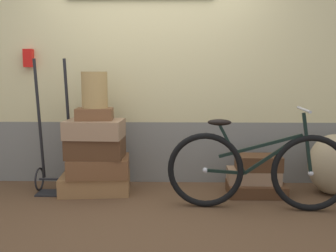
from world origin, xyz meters
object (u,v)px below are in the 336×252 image
at_px(suitcase_6, 253,176).
at_px(bicycle, 257,170).
at_px(suitcase_5, 256,189).
at_px(burlap_sack, 333,165).
at_px(suitcase_7, 258,163).
at_px(suitcase_4, 95,114).
at_px(suitcase_2, 96,148).
at_px(suitcase_3, 95,129).
at_px(suitcase_1, 99,166).
at_px(suitcase_0, 96,183).
at_px(wicker_basket, 95,90).
at_px(luggage_trolley, 55,158).

distance_m(suitcase_6, bicycle, 0.49).
xyz_separation_m(suitcase_5, bicycle, (-0.09, -0.42, 0.31)).
bearing_deg(burlap_sack, suitcase_7, -178.31).
height_order(suitcase_4, suitcase_7, suitcase_4).
bearing_deg(suitcase_4, bicycle, -18.62).
distance_m(suitcase_2, suitcase_5, 1.73).
relative_size(suitcase_6, burlap_sack, 0.84).
distance_m(suitcase_3, bicycle, 1.68).
height_order(suitcase_5, burlap_sack, burlap_sack).
distance_m(suitcase_3, suitcase_4, 0.16).
bearing_deg(bicycle, suitcase_5, 78.25).
relative_size(suitcase_3, suitcase_5, 0.98).
bearing_deg(suitcase_1, bicycle, -21.25).
bearing_deg(suitcase_0, suitcase_4, -74.41).
xyz_separation_m(suitcase_3, suitcase_5, (1.68, 0.01, -0.63)).
bearing_deg(suitcase_0, suitcase_7, -6.52).
relative_size(suitcase_4, suitcase_5, 0.63).
relative_size(wicker_basket, burlap_sack, 0.58).
bearing_deg(suitcase_1, burlap_sack, -5.22).
height_order(suitcase_5, luggage_trolley, luggage_trolley).
bearing_deg(bicycle, suitcase_6, 82.05).
distance_m(suitcase_2, wicker_basket, 0.60).
relative_size(suitcase_1, suitcase_6, 1.17).
relative_size(wicker_basket, luggage_trolley, 0.26).
height_order(suitcase_0, wicker_basket, wicker_basket).
relative_size(suitcase_0, suitcase_4, 1.95).
height_order(suitcase_5, bicycle, bicycle).
bearing_deg(suitcase_2, burlap_sack, 2.23).
bearing_deg(suitcase_6, wicker_basket, -178.53).
xyz_separation_m(suitcase_0, wicker_basket, (0.02, -0.03, 1.00)).
distance_m(suitcase_5, burlap_sack, 0.85).
xyz_separation_m(suitcase_0, burlap_sack, (2.51, -0.01, 0.22)).
bearing_deg(wicker_basket, suitcase_7, -0.19).
bearing_deg(suitcase_1, suitcase_7, -5.88).
height_order(suitcase_0, luggage_trolley, luggage_trolley).
bearing_deg(suitcase_4, suitcase_1, 48.03).
bearing_deg(suitcase_2, suitcase_5, 1.34).
bearing_deg(suitcase_4, suitcase_0, 106.67).
bearing_deg(suitcase_2, bicycle, -13.27).
xyz_separation_m(suitcase_6, suitcase_7, (0.04, -0.02, 0.15)).
bearing_deg(suitcase_1, suitcase_0, 147.29).
xyz_separation_m(suitcase_3, suitcase_4, (0.00, -0.00, 0.16)).
height_order(suitcase_0, burlap_sack, burlap_sack).
bearing_deg(suitcase_5, suitcase_2, -179.90).
relative_size(suitcase_1, suitcase_2, 1.08).
distance_m(suitcase_0, suitcase_5, 1.70).
relative_size(suitcase_1, bicycle, 0.37).
relative_size(suitcase_0, wicker_basket, 1.94).
xyz_separation_m(suitcase_5, burlap_sack, (0.81, 0.04, 0.26)).
distance_m(suitcase_0, suitcase_3, 0.60).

